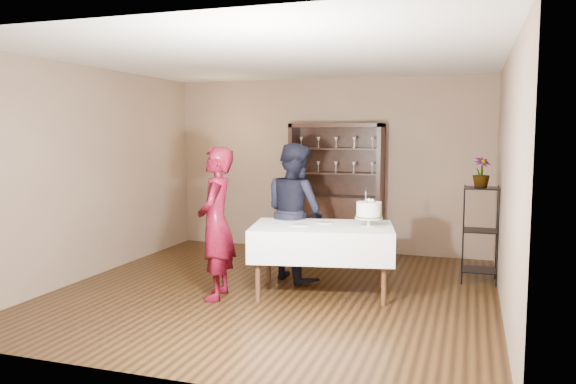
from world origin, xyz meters
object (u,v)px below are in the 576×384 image
object	(u,v)px
china_hutch	(336,211)
cake	(369,211)
plant_etagere	(480,230)
potted_plant	(481,172)
man	(295,212)
cake_table	(322,241)
woman	(216,223)

from	to	relation	value
china_hutch	cake	bearing A→B (deg)	-67.24
plant_etagere	potted_plant	size ratio (longest dim) A/B	3.20
man	cake	xyz separation A→B (m)	(1.01, -0.41, 0.11)
cake_table	man	bearing A→B (deg)	133.59
china_hutch	man	bearing A→B (deg)	-95.32
china_hutch	cake	size ratio (longest dim) A/B	4.58
woman	man	xyz separation A→B (m)	(0.59, 1.06, 0.01)
cake_table	cake	size ratio (longest dim) A/B	4.03
china_hutch	woman	xyz separation A→B (m)	(-0.74, -2.70, 0.19)
china_hutch	man	xyz separation A→B (m)	(-0.15, -1.64, 0.20)
woman	cake	distance (m)	1.73
plant_etagere	man	world-z (taller)	man
cake_table	potted_plant	size ratio (longest dim) A/B	4.69
china_hutch	potted_plant	xyz separation A→B (m)	(2.07, -1.08, 0.71)
woman	potted_plant	bearing A→B (deg)	107.60
china_hutch	potted_plant	world-z (taller)	china_hutch
china_hutch	cake	distance (m)	2.25
cake	potted_plant	bearing A→B (deg)	38.69
plant_etagere	potted_plant	bearing A→B (deg)	-112.05
woman	man	size ratio (longest dim) A/B	0.98
plant_etagere	potted_plant	world-z (taller)	potted_plant
plant_etagere	man	bearing A→B (deg)	-165.21
china_hutch	man	world-z (taller)	china_hutch
cake_table	woman	bearing A→B (deg)	-153.93
cake	potted_plant	size ratio (longest dim) A/B	1.16
cake_table	plant_etagere	bearing A→B (deg)	32.70
potted_plant	china_hutch	bearing A→B (deg)	152.32
potted_plant	cake_table	bearing A→B (deg)	-147.87
plant_etagere	man	size ratio (longest dim) A/B	0.69
man	plant_etagere	bearing A→B (deg)	-128.75
man	cake_table	bearing A→B (deg)	170.06
china_hutch	potted_plant	size ratio (longest dim) A/B	5.33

